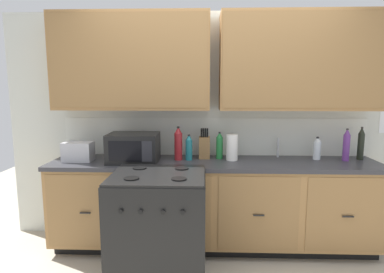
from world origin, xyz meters
The scene contains 15 objects.
ground_plane centered at (0.00, 0.00, 0.00)m, with size 8.00×8.00×0.00m, color #B2A893.
wall_unit centered at (0.00, 0.50, 1.64)m, with size 4.40×0.40×2.39m.
counter_run centered at (0.00, 0.30, 0.46)m, with size 3.23×0.64×0.90m.
stove_range centered at (-0.47, -0.33, 0.47)m, with size 0.76×0.68×0.95m.
microwave centered at (-0.79, 0.25, 1.04)m, with size 0.48×0.37×0.28m.
toaster centered at (-1.34, 0.26, 1.00)m, with size 0.28×0.18×0.19m.
knife_block centered at (-0.10, 0.45, 1.02)m, with size 0.11×0.14×0.31m.
sink_faucet centered at (0.67, 0.51, 1.00)m, with size 0.02×0.02×0.20m, color #B2B5BA.
paper_towel_roll centered at (0.18, 0.35, 1.03)m, with size 0.12×0.12×0.26m, color white.
bottle_red centered at (-0.36, 0.35, 1.07)m, with size 0.08×0.08×0.34m.
bottle_clear centered at (1.04, 0.42, 1.01)m, with size 0.07×0.07×0.23m.
bottle_dark centered at (1.47, 0.43, 1.06)m, with size 0.06×0.06×0.33m.
bottle_green centered at (0.06, 0.42, 1.04)m, with size 0.07×0.07×0.27m.
bottle_violet centered at (1.30, 0.36, 1.06)m, with size 0.07×0.07×0.32m.
bottle_teal centered at (-0.25, 0.35, 1.03)m, with size 0.07×0.07×0.26m.
Camera 1 is at (-0.11, -2.87, 1.63)m, focal length 30.66 mm.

